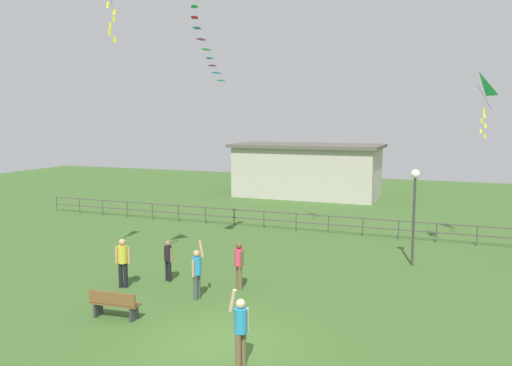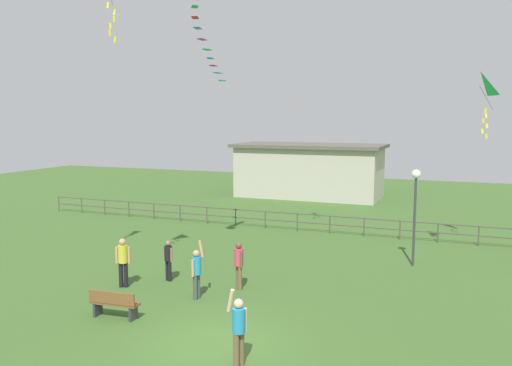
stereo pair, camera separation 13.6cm
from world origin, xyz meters
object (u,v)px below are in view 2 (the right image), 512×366
(person_0, at_px, (239,262))
(kite_2, at_px, (480,89))
(park_bench, at_px, (114,303))
(person_3, at_px, (239,327))
(person_1, at_px, (196,270))
(person_2, at_px, (123,259))
(person_4, at_px, (168,258))
(lamppost, at_px, (415,195))

(person_0, xyz_separation_m, kite_2, (7.56, 8.49, 6.18))
(park_bench, relative_size, person_3, 0.78)
(person_0, bearing_deg, person_1, -122.74)
(person_0, distance_m, person_3, 5.65)
(person_0, distance_m, kite_2, 12.93)
(person_2, bearing_deg, person_0, 18.47)
(person_3, distance_m, person_4, 7.17)
(park_bench, xyz_separation_m, person_2, (-1.49, 2.52, 0.54))
(park_bench, relative_size, person_0, 0.92)
(person_1, relative_size, person_3, 0.98)
(park_bench, xyz_separation_m, kite_2, (9.92, 12.29, 6.68))
(person_1, xyz_separation_m, person_3, (3.16, -3.78, 0.02))
(park_bench, bearing_deg, person_0, 58.10)
(person_1, height_order, person_4, person_1)
(lamppost, bearing_deg, park_bench, -130.36)
(park_bench, relative_size, person_2, 0.88)
(lamppost, distance_m, person_4, 9.90)
(person_0, xyz_separation_m, person_1, (-0.90, -1.40, 0.01))
(person_0, bearing_deg, park_bench, -121.90)
(park_bench, xyz_separation_m, person_0, (2.37, 3.80, 0.50))
(lamppost, height_order, person_1, lamppost)
(person_2, xyz_separation_m, person_4, (1.09, 1.21, -0.14))
(person_2, height_order, person_4, person_2)
(person_2, bearing_deg, person_3, -32.50)
(lamppost, height_order, person_2, lamppost)
(kite_2, bearing_deg, person_4, -140.33)
(person_3, relative_size, kite_2, 0.71)
(person_1, height_order, person_2, person_1)
(park_bench, bearing_deg, person_2, 120.58)
(person_1, height_order, kite_2, kite_2)
(person_1, bearing_deg, person_3, -50.16)
(person_4, bearing_deg, person_2, -131.90)
(person_3, bearing_deg, park_bench, 163.40)
(park_bench, height_order, person_4, person_4)
(lamppost, distance_m, person_0, 7.73)
(person_1, relative_size, kite_2, 0.69)
(person_4, bearing_deg, kite_2, 39.67)
(park_bench, distance_m, person_4, 3.77)
(person_0, relative_size, person_3, 0.85)
(lamppost, bearing_deg, person_1, -133.12)
(lamppost, bearing_deg, person_0, -135.41)
(lamppost, bearing_deg, person_3, -106.40)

